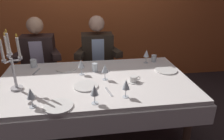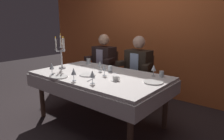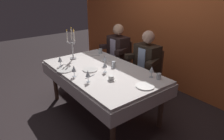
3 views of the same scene
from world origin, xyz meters
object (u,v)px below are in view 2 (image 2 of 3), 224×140
dinner_plate_1 (99,67)px  wine_glass_3 (154,68)px  dinner_plate_0 (59,77)px  wine_glass_2 (52,66)px  dinner_plate_3 (153,82)px  seated_diner_1 (138,65)px  water_tumbler_1 (89,61)px  wine_glass_5 (92,74)px  dinner_plate_2 (88,75)px  water_tumbler_2 (162,74)px  coffee_cup_0 (116,78)px  seated_diner_0 (104,60)px  water_tumbler_0 (110,69)px  wine_glass_1 (104,67)px  dining_table (100,82)px  wine_glass_4 (74,72)px  candelabra (61,53)px  wine_glass_0 (100,64)px

dinner_plate_1 → wine_glass_3: 0.95m
dinner_plate_0 → wine_glass_2: bearing=172.3°
dinner_plate_3 → seated_diner_1: size_ratio=0.19×
dinner_plate_0 → water_tumbler_1: water_tumbler_1 is taller
wine_glass_5 → dinner_plate_3: bearing=41.8°
dinner_plate_0 → dinner_plate_2: 0.38m
dinner_plate_3 → water_tumbler_2: bearing=97.6°
water_tumbler_1 → coffee_cup_0: bearing=-27.4°
coffee_cup_0 → seated_diner_0: (-1.06, 0.99, -0.03)m
wine_glass_3 → water_tumbler_0: wine_glass_3 is taller
coffee_cup_0 → seated_diner_0: 1.45m
dinner_plate_3 → wine_glass_1: (-0.69, -0.12, 0.11)m
dinner_plate_3 → water_tumbler_0: (-0.77, 0.10, 0.04)m
dinner_plate_0 → water_tumbler_0: bearing=63.7°
dining_table → wine_glass_4: 0.51m
water_tumbler_2 → dinner_plate_3: bearing=-82.4°
dining_table → candelabra: size_ratio=3.52×
dinner_plate_1 → wine_glass_4: bearing=-70.7°
wine_glass_5 → water_tumbler_0: 0.64m
wine_glass_2 → wine_glass_3: (1.16, 0.82, 0.00)m
dinner_plate_2 → wine_glass_0: (-0.04, 0.30, 0.11)m
candelabra → wine_glass_2: (0.20, -0.33, -0.13)m
wine_glass_1 → seated_diner_0: bearing=131.3°
dining_table → water_tumbler_1: (-0.66, 0.44, 0.16)m
dinner_plate_1 → water_tumbler_2: bearing=5.3°
wine_glass_5 → water_tumbler_0: bearing=110.2°
water_tumbler_1 → seated_diner_0: bearing=92.8°
coffee_cup_0 → wine_glass_3: bearing=61.1°
candelabra → water_tumbler_1: 0.58m
dinner_plate_1 → dinner_plate_2: size_ratio=1.01×
dining_table → dinner_plate_0: size_ratio=8.38×
wine_glass_3 → seated_diner_0: seated_diner_0 is taller
coffee_cup_0 → seated_diner_1: 1.03m
dinner_plate_1 → seated_diner_1: size_ratio=0.18×
dinner_plate_1 → wine_glass_5: bearing=-52.8°
wine_glass_5 → water_tumbler_1: wine_glass_5 is taller
coffee_cup_0 → candelabra: bearing=180.0°
dinner_plate_2 → seated_diner_0: size_ratio=0.18×
dinner_plate_2 → coffee_cup_0: coffee_cup_0 is taller
wine_glass_5 → water_tumbler_0: (-0.22, 0.60, -0.07)m
dinner_plate_3 → wine_glass_2: (-1.30, -0.54, 0.11)m
water_tumbler_1 → wine_glass_5: bearing=-42.2°
wine_glass_0 → seated_diner_1: size_ratio=0.13×
water_tumbler_2 → water_tumbler_1: bearing=179.3°
candelabra → dinner_plate_0: size_ratio=2.38×
wine_glass_4 → dinner_plate_2: bearing=101.9°
dining_table → candelabra: (-0.71, -0.10, 0.36)m
dining_table → wine_glass_5: wine_glass_5 is taller
dining_table → coffee_cup_0: (0.38, -0.10, 0.15)m
candelabra → water_tumbler_1: candelabra is taller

